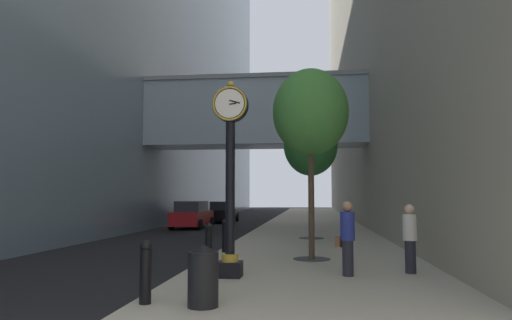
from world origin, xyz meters
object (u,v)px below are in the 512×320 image
Objects in this scene: street_clock at (230,168)px; street_tree_mid_near at (311,145)px; bollard_fourth at (225,235)px; pedestrian_by_clock at (410,237)px; trash_bin at (203,275)px; bollard_nearest at (146,270)px; bollard_third at (209,242)px; car_black_near at (223,212)px; pedestrian_walking at (347,236)px; street_tree_near at (310,113)px; car_red_mid at (192,215)px.

street_tree_mid_near is (1.89, 10.31, 1.63)m from street_clock.
pedestrian_by_clock is (5.26, -3.77, 0.31)m from bollard_fourth.
street_clock reaches higher than trash_bin.
bollard_third is at bearing 90.00° from bollard_nearest.
car_black_near is (-4.90, 27.92, 0.11)m from trash_bin.
bollard_fourth reaches higher than trash_bin.
street_tree_mid_near is 5.31× the size of trash_bin.
street_tree_mid_near is (2.89, 8.07, 3.59)m from bollard_third.
street_clock is 2.77× the size of pedestrian_by_clock.
pedestrian_walking reaches higher than pedestrian_by_clock.
bollard_third reaches higher than trash_bin.
street_tree_near reaches higher than bollard_third.
street_clock reaches higher than bollard_nearest.
pedestrian_by_clock reaches higher than bollard_third.
street_tree_near is at bearing -27.18° from bollard_fourth.
street_tree_mid_near is 13.88m from trash_bin.
street_tree_near is 5.46× the size of trash_bin.
bollard_nearest is at bearing -115.10° from street_tree_near.
car_red_mid is at bearing 116.63° from street_tree_near.
car_black_near is at bearing 110.85° from pedestrian_by_clock.
bollard_nearest is 0.24× the size of car_black_near.
bollard_nearest is 5.10m from bollard_third.
pedestrian_walking is (3.72, -1.79, 0.35)m from bollard_third.
street_clock is 25.50m from car_black_near.
bollard_third is at bearing 101.38° from trash_bin.
pedestrian_by_clock is at bearing 20.18° from pedestrian_walking.
street_tree_mid_near reaches higher than bollard_fourth.
bollard_third is 1.00× the size of bollard_fourth.
car_black_near is 6.85m from car_red_mid.
car_black_near is (-3.86, 20.17, 0.07)m from bollard_fourth.
bollard_third is 2.55m from bollard_fourth.
bollard_third is (0.00, 5.10, 0.00)m from bollard_nearest.
car_red_mid reaches higher than bollard_nearest.
bollard_nearest is 7.64m from bollard_fourth.
bollard_nearest is at bearing -102.37° from street_tree_mid_near.
street_tree_near is at bearing -90.00° from street_tree_mid_near.
pedestrian_by_clock is at bearing -69.15° from car_black_near.
bollard_fourth is 0.19× the size of street_tree_near.
street_clock is 19.07m from car_red_mid.
pedestrian_walking reaches higher than car_red_mid.
pedestrian_by_clock is 25.62m from car_black_near.
bollard_fourth is 0.66× the size of pedestrian_by_clock.
bollard_nearest is at bearing -109.19° from street_clock.
bollard_fourth is (0.00, 7.64, 0.00)m from bollard_nearest.
bollard_third is 0.19× the size of street_tree_near.
street_clock is at bearing -100.40° from street_tree_mid_near.
street_tree_near reaches higher than bollard_fourth.
car_black_near is at bearing 99.96° from trash_bin.
car_black_near is (-4.85, 24.96, -1.88)m from street_clock.
trash_bin is at bearing -80.04° from car_black_near.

